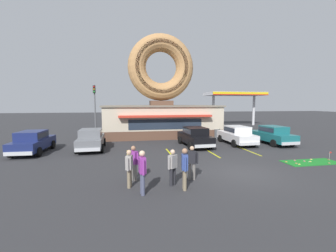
{
  "coord_description": "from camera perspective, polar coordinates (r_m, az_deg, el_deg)",
  "views": [
    {
      "loc": [
        -5.86,
        -10.38,
        3.6
      ],
      "look_at": [
        -3.02,
        5.0,
        2.0
      ],
      "focal_mm": 24.0,
      "sensor_mm": 36.0,
      "label": 1
    }
  ],
  "objects": [
    {
      "name": "mini_donut_extra",
      "position": [
        16.2,
        29.5,
        -7.59
      ],
      "size": [
        0.13,
        0.13,
        0.04
      ],
      "primitive_type": "torus",
      "color": "#D8667F",
      "rests_on": "putting_mat"
    },
    {
      "name": "golf_ball",
      "position": [
        16.19,
        32.16,
        -7.73
      ],
      "size": [
        0.04,
        0.04,
        0.04
      ],
      "primitive_type": "sphere",
      "color": "white",
      "rests_on": "putting_mat"
    },
    {
      "name": "parking_stripe_mid_left",
      "position": [
        16.91,
        10.74,
        -6.55
      ],
      "size": [
        0.12,
        3.6,
        0.01
      ],
      "primitive_type": "cube",
      "color": "yellow",
      "rests_on": "ground"
    },
    {
      "name": "car_teal",
      "position": [
        21.85,
        25.02,
        -1.88
      ],
      "size": [
        2.13,
        4.63,
        1.6
      ],
      "color": "#196066",
      "rests_on": "ground"
    },
    {
      "name": "mini_donut_mid_centre",
      "position": [
        15.56,
        27.84,
        -8.05
      ],
      "size": [
        0.13,
        0.13,
        0.04
      ],
      "primitive_type": "torus",
      "color": "#D17F47",
      "rests_on": "putting_mat"
    },
    {
      "name": "pedestrian_clipboard_woman",
      "position": [
        9.93,
        1.19,
        -10.05
      ],
      "size": [
        0.48,
        0.43,
        1.6
      ],
      "color": "#232328",
      "rests_on": "ground"
    },
    {
      "name": "pedestrian_crossing_woman",
      "position": [
        9.45,
        4.25,
        -10.27
      ],
      "size": [
        0.29,
        0.59,
        1.75
      ],
      "color": "#7F7056",
      "rests_on": "ground"
    },
    {
      "name": "parking_stripe_far_left",
      "position": [
        15.8,
        -10.19,
        -7.42
      ],
      "size": [
        0.12,
        3.6,
        0.01
      ],
      "primitive_type": "cube",
      "color": "yellow",
      "rests_on": "ground"
    },
    {
      "name": "pedestrian_beanie_man",
      "position": [
        9.85,
        -9.8,
        -10.15
      ],
      "size": [
        0.33,
        0.58,
        1.63
      ],
      "color": "#7F7056",
      "rests_on": "ground"
    },
    {
      "name": "putting_mat",
      "position": [
        16.34,
        32.55,
        -7.77
      ],
      "size": [
        3.37,
        1.37,
        0.03
      ],
      "primitive_type": "cube",
      "color": "#197523",
      "rests_on": "ground"
    },
    {
      "name": "car_navy",
      "position": [
        19.0,
        -31.13,
        -3.26
      ],
      "size": [
        2.07,
        4.6,
        1.6
      ],
      "color": "navy",
      "rests_on": "ground"
    },
    {
      "name": "parking_stripe_left",
      "position": [
        16.08,
        0.65,
        -7.08
      ],
      "size": [
        0.12,
        3.6,
        0.01
      ],
      "primitive_type": "cube",
      "color": "yellow",
      "rests_on": "ground"
    },
    {
      "name": "car_grey",
      "position": [
        18.42,
        -18.95,
        -2.99
      ],
      "size": [
        2.09,
        4.61,
        1.6
      ],
      "color": "slate",
      "rests_on": "ground"
    },
    {
      "name": "donut_shop_building",
      "position": [
        24.61,
        -1.74,
        6.16
      ],
      "size": [
        12.3,
        6.75,
        10.96
      ],
      "color": "brown",
      "rests_on": "ground"
    },
    {
      "name": "mini_donut_near_left",
      "position": [
        16.57,
        35.75,
        -7.65
      ],
      "size": [
        0.13,
        0.13,
        0.04
      ],
      "primitive_type": "torus",
      "color": "#A5724C",
      "rests_on": "putting_mat"
    },
    {
      "name": "pedestrian_blue_sweater_man",
      "position": [
        10.71,
        6.07,
        -8.88
      ],
      "size": [
        0.55,
        0.37,
        1.6
      ],
      "color": "slate",
      "rests_on": "ground"
    },
    {
      "name": "traffic_light_pole",
      "position": [
        28.71,
        -18.11,
        5.77
      ],
      "size": [
        0.28,
        0.47,
        5.8
      ],
      "color": "#595B60",
      "rests_on": "ground"
    },
    {
      "name": "mini_donut_far_centre",
      "position": [
        15.3,
        30.37,
        -8.39
      ],
      "size": [
        0.13,
        0.13,
        0.04
      ],
      "primitive_type": "torus",
      "color": "#E5C666",
      "rests_on": "putting_mat"
    },
    {
      "name": "mini_donut_far_left",
      "position": [
        15.46,
        29.8,
        -8.22
      ],
      "size": [
        0.13,
        0.13,
        0.04
      ],
      "primitive_type": "torus",
      "color": "#A5724C",
      "rests_on": "putting_mat"
    },
    {
      "name": "car_white",
      "position": [
        20.58,
        17.04,
        -2.03
      ],
      "size": [
        1.98,
        4.56,
        1.6
      ],
      "color": "silver",
      "rests_on": "ground"
    },
    {
      "name": "parking_stripe_centre",
      "position": [
        18.19,
        19.64,
        -5.91
      ],
      "size": [
        0.12,
        3.6,
        0.01
      ],
      "primitive_type": "cube",
      "color": "yellow",
      "rests_on": "ground"
    },
    {
      "name": "ground_plane",
      "position": [
        12.45,
        18.51,
        -11.27
      ],
      "size": [
        160.0,
        160.0,
        0.0
      ],
      "primitive_type": "plane",
      "color": "#2D2D30"
    },
    {
      "name": "pedestrian_leather_jacket_man",
      "position": [
        10.63,
        -8.76,
        -8.9
      ],
      "size": [
        0.47,
        0.43,
        1.64
      ],
      "color": "slate",
      "rests_on": "ground"
    },
    {
      "name": "mini_donut_near_right",
      "position": [
        17.01,
        32.59,
        -7.15
      ],
      "size": [
        0.13,
        0.13,
        0.04
      ],
      "primitive_type": "torus",
      "color": "#E5C666",
      "rests_on": "putting_mat"
    },
    {
      "name": "mini_donut_mid_left",
      "position": [
        17.53,
        35.67,
        -6.96
      ],
      "size": [
        0.13,
        0.13,
        0.04
      ],
      "primitive_type": "torus",
      "color": "brown",
      "rests_on": "putting_mat"
    },
    {
      "name": "mini_donut_far_right",
      "position": [
        16.36,
        32.43,
        -7.62
      ],
      "size": [
        0.13,
        0.13,
        0.04
      ],
      "primitive_type": "torus",
      "color": "#E5C666",
      "rests_on": "putting_mat"
    },
    {
      "name": "gas_station_canopy",
      "position": [
        37.64,
        16.5,
        7.52
      ],
      "size": [
        9.0,
        4.46,
        5.3
      ],
      "color": "silver",
      "rests_on": "ground"
    },
    {
      "name": "mini_donut_mid_right",
      "position": [
        16.28,
        31.33,
        -7.62
      ],
      "size": [
        0.13,
        0.13,
        0.04
      ],
      "primitive_type": "torus",
      "color": "#D8667F",
      "rests_on": "putting_mat"
    },
    {
      "name": "trash_bin",
      "position": [
        23.34,
        12.38,
        -1.93
      ],
      "size": [
        0.57,
        0.57,
        0.97
      ],
      "color": "#51565B",
      "rests_on": "ground"
    },
    {
      "name": "car_black",
      "position": [
        18.89,
        6.87,
        -2.5
      ],
      "size": [
        2.17,
        4.65,
        1.6
      ],
      "color": "black",
      "rests_on": "ground"
    },
    {
      "name": "pedestrian_hooded_kid",
      "position": [
        9.01,
        -6.54,
        -11.06
      ],
      "size": [
        0.28,
        0.59,
        1.76
      ],
      "color": "#474C66",
      "rests_on": "ground"
    },
    {
      "name": "putting_flag_pin",
      "position": [
        17.37,
        35.89,
        -5.77
      ],
      "size": [
        0.13,
        0.01,
        0.55
      ],
      "color": "silver",
      "rests_on": "putting_mat"
    }
  ]
}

